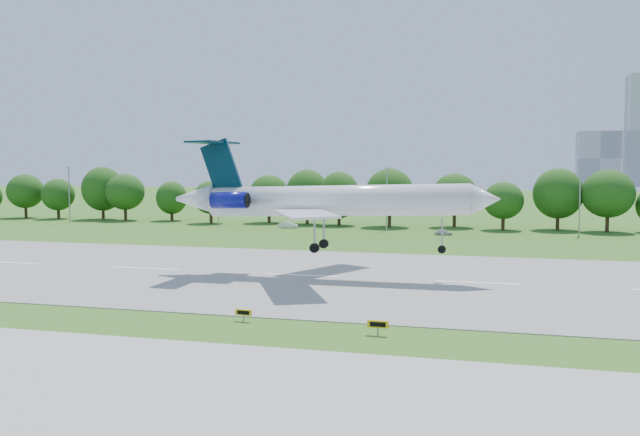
{
  "coord_description": "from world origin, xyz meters",
  "views": [
    {
      "loc": [
        3.54,
        -53.22,
        13.02
      ],
      "look_at": [
        -15.87,
        18.0,
        7.34
      ],
      "focal_mm": 40.0,
      "sensor_mm": 36.0,
      "label": 1
    }
  ],
  "objects_px": {
    "service_vehicle_b": "(443,232)",
    "service_vehicle_a": "(288,225)",
    "airliner": "(320,200)",
    "taxi_sign_left": "(244,313)"
  },
  "relations": [
    {
      "from": "service_vehicle_b",
      "to": "service_vehicle_a",
      "type": "bearing_deg",
      "value": 70.65
    },
    {
      "from": "airliner",
      "to": "taxi_sign_left",
      "type": "height_order",
      "value": "airliner"
    },
    {
      "from": "airliner",
      "to": "service_vehicle_b",
      "type": "relative_size",
      "value": 11.67
    },
    {
      "from": "airliner",
      "to": "taxi_sign_left",
      "type": "bearing_deg",
      "value": -91.12
    },
    {
      "from": "taxi_sign_left",
      "to": "service_vehicle_b",
      "type": "distance_m",
      "value": 76.26
    },
    {
      "from": "taxi_sign_left",
      "to": "service_vehicle_a",
      "type": "height_order",
      "value": "service_vehicle_a"
    },
    {
      "from": "service_vehicle_b",
      "to": "taxi_sign_left",
      "type": "bearing_deg",
      "value": 164.85
    },
    {
      "from": "taxi_sign_left",
      "to": "service_vehicle_a",
      "type": "distance_m",
      "value": 84.93
    },
    {
      "from": "service_vehicle_a",
      "to": "airliner",
      "type": "bearing_deg",
      "value": -167.37
    },
    {
      "from": "service_vehicle_a",
      "to": "service_vehicle_b",
      "type": "relative_size",
      "value": 1.17
    }
  ]
}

